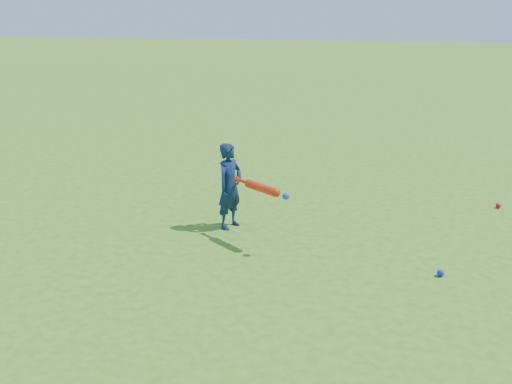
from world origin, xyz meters
TOP-DOWN VIEW (x-y plane):
  - ground at (0.00, 0.00)m, footprint 80.00×80.00m
  - child at (0.22, -0.60)m, footprint 0.40×0.47m
  - ground_ball_red at (3.70, 0.87)m, footprint 0.08×0.08m
  - ground_ball_blue at (2.72, -1.49)m, footprint 0.08×0.08m
  - bat_swing at (0.76, -1.07)m, footprint 0.76×0.59m

SIDE VIEW (x-z plane):
  - ground at x=0.00m, z-range 0.00..0.00m
  - ground_ball_red at x=3.70m, z-range 0.00..0.08m
  - ground_ball_blue at x=2.72m, z-range 0.00..0.08m
  - child at x=0.22m, z-range 0.00..1.09m
  - bat_swing at x=0.76m, z-range 0.65..0.75m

